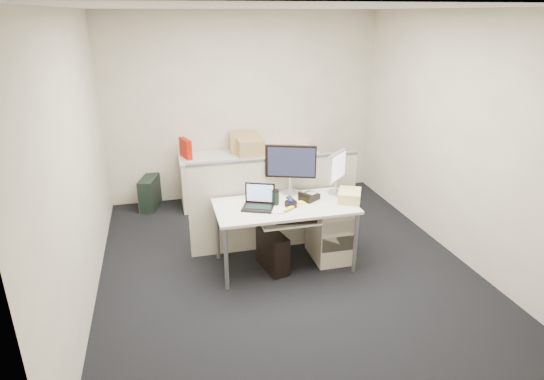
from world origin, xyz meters
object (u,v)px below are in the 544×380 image
object	(u,v)px
desk	(285,211)
monitor_main	(291,170)
desk_phone	(309,197)
laptop	(258,198)

from	to	relation	value
desk	monitor_main	distance (m)	0.49
desk_phone	laptop	bearing A→B (deg)	158.17
monitor_main	desk_phone	world-z (taller)	monitor_main
desk	monitor_main	xyz separation A→B (m)	(0.15, 0.31, 0.35)
monitor_main	desk_phone	xyz separation A→B (m)	(0.15, -0.23, -0.25)
laptop	monitor_main	bearing A→B (deg)	59.39
desk	desk_phone	bearing A→B (deg)	14.93
laptop	desk_phone	size ratio (longest dim) A/B	1.65
desk	laptop	bearing A→B (deg)	-176.19
desk	laptop	world-z (taller)	laptop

